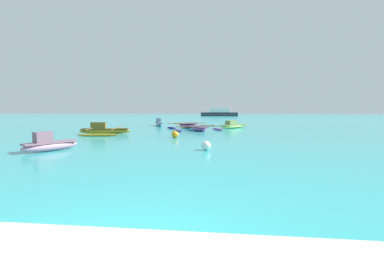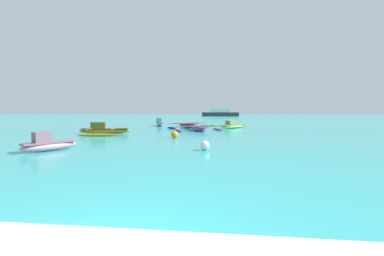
% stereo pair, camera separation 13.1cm
% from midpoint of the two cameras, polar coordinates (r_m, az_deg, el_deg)
% --- Properties ---
extents(moored_boat_0, '(4.07, 4.02, 0.54)m').
position_cam_midpoint_polar(moored_boat_0, '(26.99, -1.22, 0.55)').
color(moored_boat_0, '#2E2391').
rests_on(moored_boat_0, ground_plane).
extents(moored_boat_1, '(4.63, 3.83, 0.46)m').
position_cam_midpoint_polar(moored_boat_1, '(23.37, 1.26, -0.10)').
color(moored_boat_1, '#9E6AC0').
rests_on(moored_boat_1, ground_plane).
extents(moored_boat_2, '(3.19, 3.59, 0.81)m').
position_cam_midpoint_polar(moored_boat_2, '(27.06, 9.06, 0.57)').
color(moored_boat_2, '#B2E071').
rests_on(moored_boat_2, ground_plane).
extents(moored_boat_3, '(4.02, 4.45, 0.93)m').
position_cam_midpoint_polar(moored_boat_3, '(21.52, -19.12, -0.46)').
color(moored_boat_3, '#A8831E').
rests_on(moored_boat_3, ground_plane).
extents(moored_boat_4, '(1.86, 3.69, 0.90)m').
position_cam_midpoint_polar(moored_boat_4, '(30.86, -7.47, 1.07)').
color(moored_boat_4, '#83A9CE').
rests_on(moored_boat_4, ground_plane).
extents(moored_boat_5, '(1.78, 2.44, 0.90)m').
position_cam_midpoint_polar(moored_boat_5, '(13.62, -29.41, -3.15)').
color(moored_boat_5, '#CB86A3').
rests_on(moored_boat_5, ground_plane).
extents(mooring_buoy_1, '(0.44, 0.44, 0.44)m').
position_cam_midpoint_polar(mooring_buoy_1, '(12.15, 2.87, -3.92)').
color(mooring_buoy_1, white).
rests_on(mooring_buoy_1, ground_plane).
extents(mooring_buoy_2, '(0.48, 0.48, 0.48)m').
position_cam_midpoint_polar(mooring_buoy_2, '(17.42, -4.02, -1.43)').
color(mooring_buoy_2, orange).
rests_on(mooring_buoy_2, ground_plane).
extents(distant_ferry, '(11.35, 2.50, 2.50)m').
position_cam_midpoint_polar(distant_ferry, '(80.67, 6.04, 3.39)').
color(distant_ferry, '#2D333D').
rests_on(distant_ferry, ground_plane).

